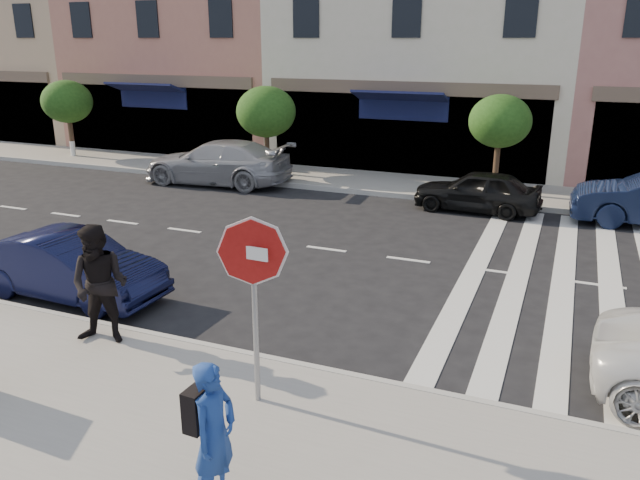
{
  "coord_description": "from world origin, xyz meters",
  "views": [
    {
      "loc": [
        5.19,
        -9.07,
        4.8
      ],
      "look_at": [
        1.22,
        0.61,
        1.4
      ],
      "focal_mm": 35.0,
      "sensor_mm": 36.0,
      "label": 1
    }
  ],
  "objects_px": {
    "car_near_mid": "(70,266)",
    "car_far_left": "(217,162)",
    "photographer": "(215,435)",
    "car_far_mid": "(477,191)",
    "walker": "(100,285)",
    "stop_sign": "(253,271)"
  },
  "relations": [
    {
      "from": "walker",
      "to": "stop_sign",
      "type": "bearing_deg",
      "value": -25.52
    },
    {
      "from": "stop_sign",
      "to": "photographer",
      "type": "relative_size",
      "value": 1.58
    },
    {
      "from": "walker",
      "to": "car_far_left",
      "type": "distance_m",
      "value": 12.03
    },
    {
      "from": "stop_sign",
      "to": "car_far_mid",
      "type": "distance_m",
      "value": 11.57
    },
    {
      "from": "car_far_mid",
      "to": "stop_sign",
      "type": "bearing_deg",
      "value": -2.82
    },
    {
      "from": "walker",
      "to": "car_far_mid",
      "type": "relative_size",
      "value": 0.54
    },
    {
      "from": "car_far_mid",
      "to": "photographer",
      "type": "bearing_deg",
      "value": 0.19
    },
    {
      "from": "photographer",
      "to": "car_far_left",
      "type": "bearing_deg",
      "value": 34.19
    },
    {
      "from": "photographer",
      "to": "car_far_mid",
      "type": "bearing_deg",
      "value": 0.46
    },
    {
      "from": "walker",
      "to": "car_near_mid",
      "type": "distance_m",
      "value": 2.57
    },
    {
      "from": "stop_sign",
      "to": "car_far_mid",
      "type": "bearing_deg",
      "value": 86.79
    },
    {
      "from": "car_far_left",
      "to": "car_far_mid",
      "type": "xyz_separation_m",
      "value": [
        8.81,
        -0.29,
        -0.14
      ]
    },
    {
      "from": "walker",
      "to": "car_near_mid",
      "type": "height_order",
      "value": "walker"
    },
    {
      "from": "stop_sign",
      "to": "photographer",
      "type": "bearing_deg",
      "value": -72.09
    },
    {
      "from": "car_far_left",
      "to": "car_far_mid",
      "type": "bearing_deg",
      "value": 85.3
    },
    {
      "from": "photographer",
      "to": "car_near_mid",
      "type": "height_order",
      "value": "photographer"
    },
    {
      "from": "car_near_mid",
      "to": "car_far_left",
      "type": "height_order",
      "value": "car_far_left"
    },
    {
      "from": "car_far_left",
      "to": "car_far_mid",
      "type": "distance_m",
      "value": 8.81
    },
    {
      "from": "walker",
      "to": "car_far_left",
      "type": "relative_size",
      "value": 0.38
    },
    {
      "from": "stop_sign",
      "to": "car_near_mid",
      "type": "xyz_separation_m",
      "value": [
        -5.12,
        2.09,
        -1.38
      ]
    },
    {
      "from": "photographer",
      "to": "car_near_mid",
      "type": "distance_m",
      "value": 6.9
    },
    {
      "from": "stop_sign",
      "to": "walker",
      "type": "relative_size",
      "value": 1.33
    }
  ]
}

